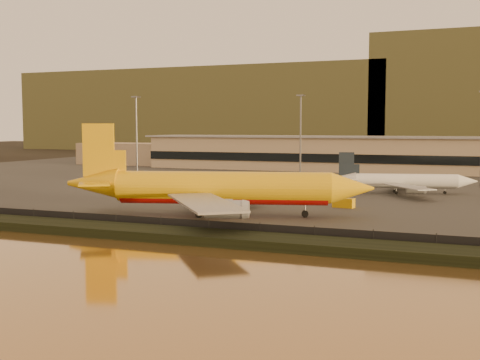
% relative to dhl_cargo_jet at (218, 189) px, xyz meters
% --- Properties ---
extents(ground, '(900.00, 900.00, 0.00)m').
position_rel_dhl_cargo_jet_xyz_m(ground, '(4.50, -5.32, -5.15)').
color(ground, black).
rests_on(ground, ground).
extents(embankment, '(320.00, 7.00, 1.40)m').
position_rel_dhl_cargo_jet_xyz_m(embankment, '(4.50, -22.32, -4.45)').
color(embankment, black).
rests_on(embankment, ground).
extents(tarmac, '(320.00, 220.00, 0.20)m').
position_rel_dhl_cargo_jet_xyz_m(tarmac, '(4.50, 89.68, -5.05)').
color(tarmac, '#2D2D2D').
rests_on(tarmac, ground).
extents(perimeter_fence, '(300.00, 0.05, 2.20)m').
position_rel_dhl_cargo_jet_xyz_m(perimeter_fence, '(4.50, -18.32, -3.85)').
color(perimeter_fence, black).
rests_on(perimeter_fence, tarmac).
extents(terminal_building, '(202.00, 25.00, 12.60)m').
position_rel_dhl_cargo_jet_xyz_m(terminal_building, '(-10.02, 120.23, 1.10)').
color(terminal_building, tan).
rests_on(terminal_building, tarmac).
extents(apron_light_masts, '(152.20, 12.20, 25.40)m').
position_rel_dhl_cargo_jet_xyz_m(apron_light_masts, '(19.50, 69.68, 10.55)').
color(apron_light_masts, slate).
rests_on(apron_light_masts, tarmac).
extents(distant_hills, '(470.00, 160.00, 70.00)m').
position_rel_dhl_cargo_jet_xyz_m(distant_hills, '(-16.24, 334.68, 26.24)').
color(distant_hills, brown).
rests_on(distant_hills, ground).
extents(dhl_cargo_jet, '(54.69, 52.36, 16.58)m').
position_rel_dhl_cargo_jet_xyz_m(dhl_cargo_jet, '(0.00, 0.00, 0.00)').
color(dhl_cargo_jet, '#E5AB0C').
rests_on(dhl_cargo_jet, tarmac).
extents(white_narrowbody_jet, '(33.98, 32.52, 9.87)m').
position_rel_dhl_cargo_jet_xyz_m(white_narrowbody_jet, '(27.11, 49.36, -2.00)').
color(white_narrowbody_jet, white).
rests_on(white_narrowbody_jet, tarmac).
extents(gse_vehicle_yellow, '(4.43, 2.51, 1.88)m').
position_rel_dhl_cargo_jet_xyz_m(gse_vehicle_yellow, '(18.86, 19.28, -4.01)').
color(gse_vehicle_yellow, '#E5AB0C').
rests_on(gse_vehicle_yellow, tarmac).
extents(gse_vehicle_white, '(4.04, 2.83, 1.66)m').
position_rel_dhl_cargo_jet_xyz_m(gse_vehicle_white, '(-15.69, 33.35, -4.12)').
color(gse_vehicle_white, white).
rests_on(gse_vehicle_white, tarmac).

